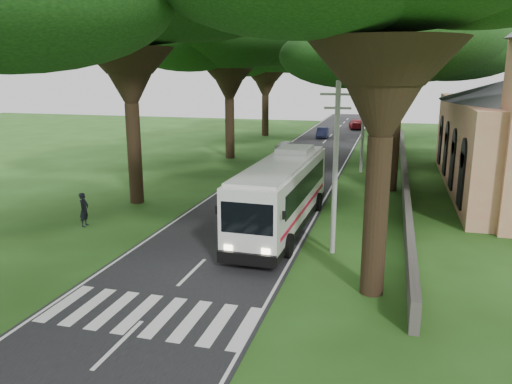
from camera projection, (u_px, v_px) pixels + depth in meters
name	position (u px, v px, depth m)	size (l,w,h in m)	color
ground	(172.00, 292.00, 19.47)	(140.00, 140.00, 0.00)	#203F12
road	(295.00, 171.00, 42.90)	(8.00, 120.00, 0.04)	black
crosswalk	(149.00, 315.00, 17.60)	(8.00, 3.00, 0.01)	silver
property_wall	(404.00, 172.00, 39.51)	(0.35, 50.00, 1.20)	#383533
pole_near	(335.00, 166.00, 22.69)	(1.60, 0.24, 8.00)	gray
pole_mid	(363.00, 123.00, 41.43)	(1.60, 0.24, 8.00)	gray
pole_far	(373.00, 107.00, 60.17)	(1.60, 0.24, 8.00)	gray
tree_l_midb	(229.00, 34.00, 46.73)	(16.18, 16.18, 15.28)	black
tree_l_far	(266.00, 54.00, 64.14)	(12.81, 12.81, 13.43)	black
tree_r_mida	(400.00, 40.00, 33.70)	(14.28, 14.28, 13.53)	black
tree_r_midb	(395.00, 24.00, 50.07)	(15.78, 15.78, 16.48)	black
tree_r_far	(403.00, 36.00, 66.69)	(14.21, 14.21, 16.15)	black
coach_bus	(282.00, 192.00, 26.94)	(3.18, 12.69, 3.73)	silver
distant_car_a	(287.00, 146.00, 52.78)	(1.43, 3.55, 1.21)	silver
distant_car_b	(322.00, 133.00, 64.22)	(1.36, 3.89, 1.28)	navy
distant_car_c	(356.00, 124.00, 73.87)	(1.99, 4.89, 1.42)	maroon
pedestrian	(84.00, 210.00, 27.54)	(0.69, 0.45, 1.90)	black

